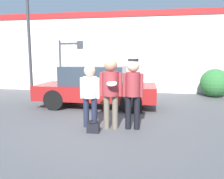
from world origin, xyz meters
TOP-DOWN VIEW (x-y plane):
  - ground_plane at (0.00, 0.00)m, footprint 56.00×56.00m
  - storefront_building at (0.00, 6.08)m, footprint 24.00×0.22m
  - person_left at (-0.23, -0.04)m, footprint 0.52×0.35m
  - person_middle_with_frisbee at (0.33, -0.08)m, footprint 0.57×0.59m
  - person_right at (0.88, -0.03)m, footprint 0.52×0.35m
  - parked_car_near at (-0.65, 2.40)m, footprint 4.33×1.84m
  - street_lamp at (-3.33, 3.05)m, footprint 1.38×0.35m
  - shrub at (4.34, 5.24)m, footprint 1.31×1.31m
  - handbag at (-0.04, -0.47)m, footprint 0.30×0.23m

SIDE VIEW (x-z plane):
  - ground_plane at x=0.00m, z-range 0.00..0.00m
  - handbag at x=-0.04m, z-range -0.01..0.29m
  - shrub at x=4.34m, z-range 0.00..1.31m
  - parked_car_near at x=-0.65m, z-range 0.01..1.51m
  - person_left at x=-0.23m, z-range 0.15..1.79m
  - person_right at x=0.88m, z-range 0.20..1.99m
  - person_middle_with_frisbee at x=0.33m, z-range 0.20..2.00m
  - storefront_building at x=0.00m, z-range 0.03..4.21m
  - street_lamp at x=-3.33m, z-range 0.64..5.77m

